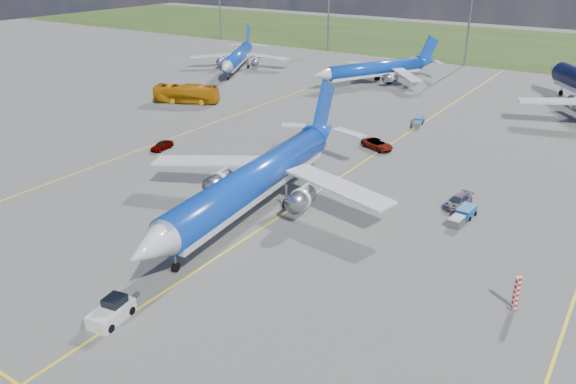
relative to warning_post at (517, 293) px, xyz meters
The scene contains 15 objects.
ground 27.24m from the warning_post, 162.90° to the right, with size 400.00×400.00×0.00m, color #5D5D5A.
grass_strip 144.37m from the warning_post, 100.38° to the left, with size 400.00×80.00×0.01m, color #2D4719.
taxiway_lines 32.52m from the warning_post, 142.66° to the left, with size 60.25×160.00×0.02m.
floodlight_masts 103.84m from the warning_post, 98.91° to the left, with size 202.20×0.50×22.70m.
warning_post is the anchor object (origin of this frame).
bg_jet_nw 104.04m from the warning_post, 140.77° to the left, with size 26.71×35.06×9.18m, color #0D3CB7, non-canonical shape.
bg_jet_nnw 84.62m from the warning_post, 123.12° to the left, with size 26.50×34.78×9.11m, color #0D3CB7, non-canonical shape.
main_airliner 29.17m from the warning_post, behind, with size 32.84×43.11×11.29m, color #0D3CB7, non-canonical shape.
pushback_tug 32.94m from the warning_post, 143.95° to the right, with size 2.64×5.50×1.83m.
apron_bus 77.67m from the warning_post, 153.01° to the left, with size 2.95×12.61×3.51m, color #C57B0B.
service_car_a 54.77m from the warning_post, 166.58° to the left, with size 1.58×3.93×1.34m, color #999999.
service_car_b 40.68m from the warning_post, 131.19° to the left, with size 2.41×5.23×1.45m, color #999999.
service_car_c 20.00m from the warning_post, 121.02° to the left, with size 1.84×4.53×1.31m, color #999999.
baggage_tug_w 16.57m from the warning_post, 121.87° to the left, with size 1.75×5.31×1.17m.
baggage_tug_c 52.99m from the warning_post, 119.87° to the left, with size 2.50×5.24×1.14m.
Camera 1 is at (31.73, -34.82, 27.46)m, focal length 35.00 mm.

